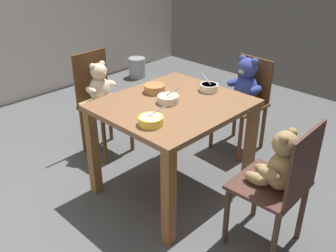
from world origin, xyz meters
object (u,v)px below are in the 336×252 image
Objects in this scene: teddy_chair_near_right at (244,89)px; porridge_bowl_cream_center at (168,99)px; dining_table at (173,118)px; porridge_bowl_white_near_right at (209,87)px; teddy_chair_far_center at (101,94)px; porridge_bowl_yellow_near_left at (151,120)px; metal_pail at (137,67)px; porridge_bowl_terracotta_far_center at (155,88)px; teddy_chair_near_front at (279,172)px.

teddy_chair_near_right is 5.38× the size of porridge_bowl_cream_center.
dining_table is 0.38m from porridge_bowl_white_near_right.
porridge_bowl_yellow_near_left is at bearing -21.02° from teddy_chair_far_center.
dining_table is 3.67× the size of metal_pail.
porridge_bowl_yellow_near_left is 0.59× the size of metal_pail.
teddy_chair_far_center reaches higher than porridge_bowl_white_near_right.
teddy_chair_near_right is 1.29m from porridge_bowl_yellow_near_left.
metal_pail is at bearing 128.01° from teddy_chair_far_center.
porridge_bowl_cream_center is at bearing 1.46° from teddy_chair_near_right.
porridge_bowl_yellow_near_left is (-0.34, -0.99, 0.21)m from teddy_chair_far_center.
teddy_chair_near_right reaches higher than metal_pail.
dining_table is at bearing 2.89° from teddy_chair_near_right.
porridge_bowl_yellow_near_left is at bearing -136.20° from porridge_bowl_terracotta_far_center.
porridge_bowl_terracotta_far_center is (0.05, -0.62, 0.21)m from teddy_chair_far_center.
teddy_chair_far_center is at bearing -139.80° from metal_pail.
teddy_chair_near_front is at bearing 45.90° from teddy_chair_near_right.
porridge_bowl_white_near_right reaches higher than porridge_bowl_terracotta_far_center.
porridge_bowl_white_near_right is at bearing -118.25° from metal_pail.
porridge_bowl_terracotta_far_center is 0.99× the size of porridge_bowl_cream_center.
teddy_chair_near_front is 5.43× the size of porridge_bowl_cream_center.
porridge_bowl_white_near_right is at bearing -6.80° from dining_table.
dining_table is 0.87m from teddy_chair_near_front.
teddy_chair_far_center is 2.05m from metal_pail.
metal_pail is at bearing -28.82° from teddy_chair_near_front.
teddy_chair_near_right is at bearing -1.17° from porridge_bowl_cream_center.
porridge_bowl_white_near_right is at bearing 7.25° from teddy_chair_near_right.
teddy_chair_near_right reaches higher than porridge_bowl_terracotta_far_center.
teddy_chair_near_front is 3.41m from metal_pail.
porridge_bowl_white_near_right is 0.92× the size of porridge_bowl_cream_center.
porridge_bowl_white_near_right is at bearing -9.89° from porridge_bowl_cream_center.
porridge_bowl_cream_center is 0.60× the size of metal_pail.
dining_table is at bearing 22.10° from porridge_bowl_yellow_near_left.
teddy_chair_far_center reaches higher than teddy_chair_near_front.
teddy_chair_far_center is at bearing 111.65° from porridge_bowl_white_near_right.
porridge_bowl_yellow_near_left reaches higher than dining_table.
porridge_bowl_terracotta_far_center is 0.22m from porridge_bowl_cream_center.
porridge_bowl_yellow_near_left is at bearing -129.27° from metal_pail.
porridge_bowl_cream_center is at bearing -126.12° from metal_pail.
porridge_bowl_yellow_near_left is at bearing -157.90° from dining_table.
teddy_chair_near_right is 0.92m from porridge_bowl_terracotta_far_center.
teddy_chair_near_right reaches higher than porridge_bowl_cream_center.
teddy_chair_far_center reaches higher than teddy_chair_near_right.
teddy_chair_near_front is 1.72m from teddy_chair_far_center.
porridge_bowl_cream_center is at bearing -0.63° from teddy_chair_near_front.
porridge_bowl_yellow_near_left is at bearing -171.92° from porridge_bowl_white_near_right.
teddy_chair_far_center is 5.68× the size of porridge_bowl_yellow_near_left.
teddy_chair_near_right is 0.96× the size of teddy_chair_far_center.
metal_pail is at bearing 50.73° from porridge_bowl_yellow_near_left.
porridge_bowl_terracotta_far_center is at bearing -12.19° from teddy_chair_near_right.
dining_table is 6.22× the size of porridge_bowl_yellow_near_left.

